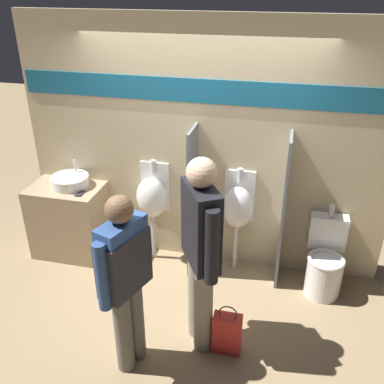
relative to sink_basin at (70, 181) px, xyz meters
The scene contains 13 objects.
ground_plane 1.76m from the sink_basin, 13.75° to the right, with size 16.00×16.00×0.00m, color #997F5B.
display_wall 1.54m from the sink_basin, ahead, with size 3.94×0.07×2.70m.
sink_counter 0.50m from the sink_basin, 132.60° to the right, with size 0.82×0.54×0.86m.
sink_basin is the anchor object (origin of this frame).
cell_phone 0.26m from the sink_basin, 39.44° to the right, with size 0.07×0.14×0.01m.
divider_near_counter 1.42m from the sink_basin, ahead, with size 0.03×0.40×1.65m.
divider_mid 2.37m from the sink_basin, ahead, with size 0.03×0.40×1.65m.
urinal_near_counter 0.95m from the sink_basin, ahead, with size 0.34×0.30×1.20m.
urinal_far 1.90m from the sink_basin, ahead, with size 0.34×0.30×1.20m.
toilet 2.91m from the sink_basin, ahead, with size 0.38×0.54×0.93m.
person_in_vest 1.89m from the sink_basin, 49.70° to the right, with size 0.33×0.54×1.61m.
person_with_lanyard 2.04m from the sink_basin, 31.50° to the right, with size 0.40×0.56×1.80m.
shopping_bag 2.41m from the sink_basin, 29.54° to the right, with size 0.25×0.14×0.50m.
Camera 1 is at (0.89, -3.54, 3.01)m, focal length 40.00 mm.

